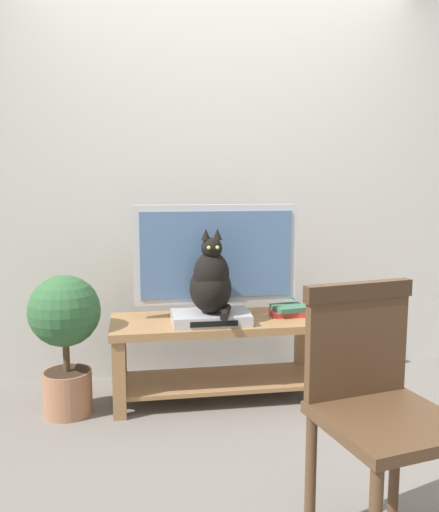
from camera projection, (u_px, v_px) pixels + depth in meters
ground_plane at (253, 449)px, 2.55m from camera, size 12.00×12.00×0.00m
back_wall at (216, 162)px, 3.47m from camera, size 7.00×0.12×2.80m
tv_stand at (218, 344)px, 3.12m from camera, size 1.24×0.49×0.48m
tv at (216, 259)px, 3.12m from camera, size 0.96×0.20×0.66m
media_box at (211, 318)px, 3.01m from camera, size 0.44×0.28×0.06m
cat at (211, 282)px, 2.96m from camera, size 0.24×0.35×0.48m
wooden_chair at (375, 396)px, 1.81m from camera, size 0.50×0.50×0.92m
book_stack at (289, 310)px, 3.17m from camera, size 0.23×0.19×0.06m
potted_plant at (65, 331)px, 2.88m from camera, size 0.39×0.39×0.77m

